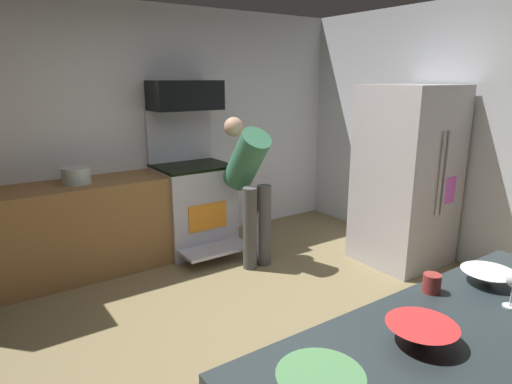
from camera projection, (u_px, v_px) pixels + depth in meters
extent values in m
cube|color=olive|center=(269.00, 344.00, 3.18)|extent=(5.20, 4.80, 0.02)
cube|color=silver|center=(141.00, 131.00, 4.71)|extent=(5.20, 0.12, 2.60)
cube|color=silver|center=(483.00, 137.00, 4.24)|extent=(0.12, 4.80, 2.60)
cube|color=olive|center=(69.00, 231.00, 4.15)|extent=(2.40, 0.60, 0.90)
cube|color=#B5B5C6|center=(194.00, 208.00, 4.84)|extent=(0.76, 0.64, 0.92)
cube|color=black|center=(192.00, 166.00, 4.72)|extent=(0.76, 0.64, 0.03)
cube|color=#B5B5C6|center=(179.00, 135.00, 4.87)|extent=(0.76, 0.06, 0.57)
cube|color=orange|center=(208.00, 217.00, 4.58)|extent=(0.44, 0.01, 0.28)
cube|color=#B5B5C6|center=(216.00, 249.00, 4.53)|extent=(0.72, 0.33, 0.03)
cube|color=black|center=(185.00, 95.00, 4.61)|extent=(0.74, 0.38, 0.31)
cube|color=#BCB5B8|center=(406.00, 176.00, 4.42)|extent=(0.82, 0.76, 1.79)
cylinder|color=#BCB5B8|center=(440.00, 175.00, 4.06)|extent=(0.02, 0.02, 0.81)
cylinder|color=#BCB5B8|center=(446.00, 174.00, 4.10)|extent=(0.02, 0.02, 0.81)
cube|color=#DF59D0|center=(449.00, 191.00, 4.21)|extent=(0.20, 0.01, 0.26)
cylinder|color=#4B4B4B|center=(250.00, 229.00, 4.33)|extent=(0.14, 0.14, 0.83)
cylinder|color=#4B4B4B|center=(264.00, 226.00, 4.42)|extent=(0.14, 0.14, 0.83)
cylinder|color=#367250|center=(247.00, 159.00, 4.35)|extent=(0.30, 0.61, 0.66)
sphere|color=tan|center=(234.00, 127.00, 4.47)|extent=(0.20, 0.20, 0.20)
cone|color=red|center=(421.00, 334.00, 1.63)|extent=(0.26, 0.26, 0.08)
cone|color=white|center=(488.00, 277.00, 2.11)|extent=(0.25, 0.25, 0.06)
cylinder|color=silver|center=(510.00, 306.00, 1.89)|extent=(0.06, 0.06, 0.01)
cylinder|color=silver|center=(511.00, 296.00, 1.88)|extent=(0.01, 0.01, 0.09)
cylinder|color=#99322D|center=(432.00, 283.00, 2.01)|extent=(0.08, 0.08, 0.09)
cylinder|color=#B2C2C0|center=(76.00, 175.00, 4.08)|extent=(0.26, 0.26, 0.15)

